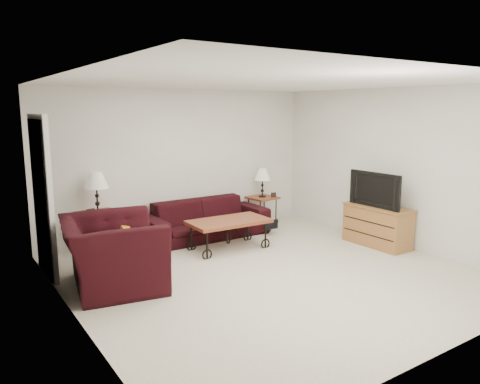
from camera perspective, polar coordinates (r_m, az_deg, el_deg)
name	(u,v)px	position (r m, az deg, el deg)	size (l,w,h in m)	color
ground	(269,273)	(6.25, 3.64, -10.01)	(5.00, 5.00, 0.00)	beige
wall_back	(182,163)	(8.05, -7.19, 3.63)	(5.00, 0.02, 2.50)	white
wall_front	(451,218)	(4.28, 24.70, -2.97)	(5.00, 0.02, 2.50)	white
wall_left	(70,202)	(4.85, -20.30, -1.21)	(0.02, 5.00, 2.50)	white
wall_right	(395,168)	(7.71, 18.66, 2.90)	(0.02, 5.00, 2.50)	white
ceiling	(271,81)	(5.88, 3.92, 13.51)	(5.00, 5.00, 0.00)	white
doorway	(41,199)	(6.49, -23.42, -0.75)	(0.08, 0.94, 2.04)	black
sofa	(206,219)	(7.87, -4.29, -3.36)	(2.17, 0.85, 0.63)	black
side_table_left	(99,232)	(7.36, -17.08, -4.79)	(0.57, 0.57, 0.62)	brown
side_table_right	(262,211)	(8.75, 2.77, -2.31)	(0.49, 0.49, 0.53)	brown
lamp_left	(97,192)	(7.23, -17.33, -0.03)	(0.35, 0.35, 0.62)	black
lamp_right	(262,183)	(8.65, 2.80, 1.15)	(0.30, 0.30, 0.53)	black
photo_frame_left	(91,212)	(7.10, -18.03, -2.38)	(0.12, 0.02, 0.10)	black
photo_frame_right	(273,195)	(8.66, 4.18, -0.35)	(0.11, 0.01, 0.09)	black
coffee_table	(229,234)	(7.22, -1.41, -5.28)	(1.24, 0.67, 0.47)	brown
armchair	(112,253)	(5.89, -15.54, -7.28)	(1.32, 1.15, 0.85)	black
throw_pillow	(125,245)	(5.86, -14.03, -6.34)	(0.39, 0.10, 0.39)	#B06816
tv_stand	(377,226)	(7.71, 16.66, -4.03)	(0.45, 1.07, 0.64)	#A0733B
television	(378,189)	(7.57, 16.79, 0.34)	(0.96, 0.13, 0.55)	black
backpack	(267,221)	(8.08, 3.34, -3.57)	(0.37, 0.28, 0.48)	black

